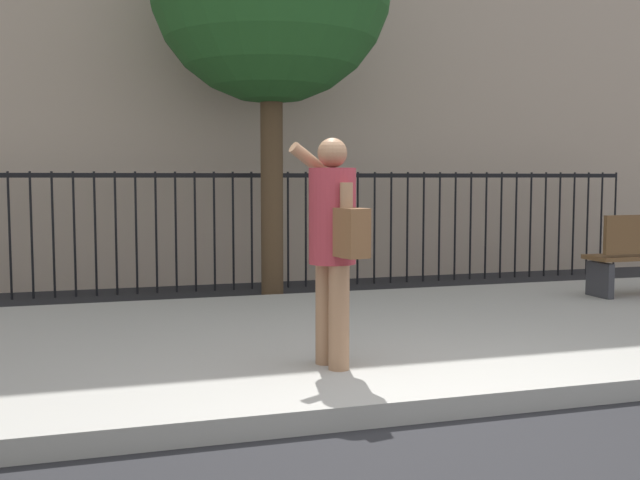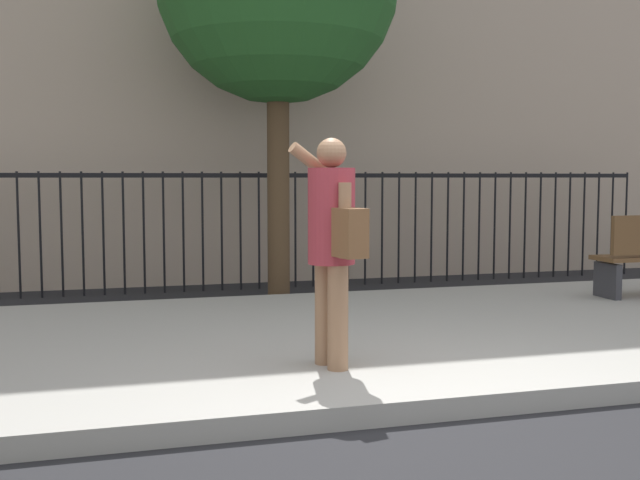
# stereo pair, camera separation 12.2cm
# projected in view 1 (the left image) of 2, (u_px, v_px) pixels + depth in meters

# --- Properties ---
(ground_plane) EXTENTS (60.00, 60.00, 0.00)m
(ground_plane) POSITION_uv_depth(u_px,v_px,m) (430.00, 423.00, 4.72)
(ground_plane) COLOR black
(sidewalk) EXTENTS (28.00, 4.40, 0.15)m
(sidewalk) POSITION_uv_depth(u_px,v_px,m) (324.00, 339.00, 6.81)
(sidewalk) COLOR #9E9B93
(sidewalk) RESTS_ON ground
(iron_fence) EXTENTS (12.03, 0.04, 1.60)m
(iron_fence) POSITION_uv_depth(u_px,v_px,m) (242.00, 215.00, 10.25)
(iron_fence) COLOR black
(iron_fence) RESTS_ON ground
(pedestrian_on_phone) EXTENTS (0.49, 0.69, 1.66)m
(pedestrian_on_phone) POSITION_uv_depth(u_px,v_px,m) (334.00, 235.00, 5.42)
(pedestrian_on_phone) COLOR #936B4C
(pedestrian_on_phone) RESTS_ON sidewalk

